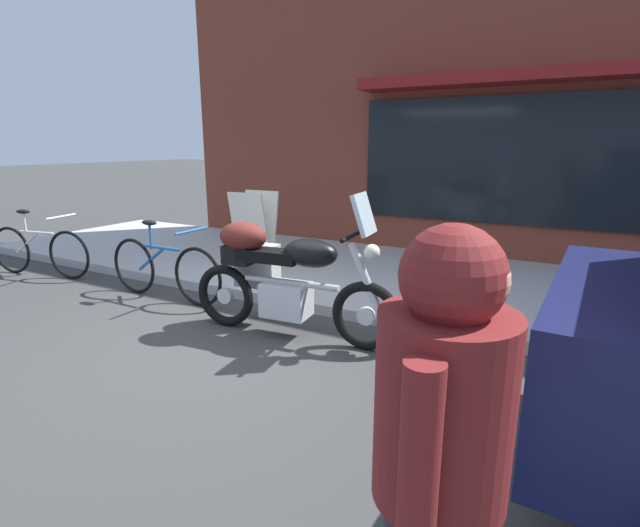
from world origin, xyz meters
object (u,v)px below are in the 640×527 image
object	(u,v)px
touring_motorcycle	(280,274)
second_bicycle_by_cafe	(39,250)
sandwich_board_sign	(255,230)
parked_bicycle	(164,269)
pedestrian_walking	(442,433)

from	to	relation	value
touring_motorcycle	second_bicycle_by_cafe	size ratio (longest dim) A/B	1.26
second_bicycle_by_cafe	sandwich_board_sign	bearing A→B (deg)	29.93
second_bicycle_by_cafe	touring_motorcycle	bearing A→B (deg)	-1.79
parked_bicycle	second_bicycle_by_cafe	bearing A→B (deg)	-177.74
sandwich_board_sign	second_bicycle_by_cafe	distance (m)	2.99
touring_motorcycle	sandwich_board_sign	bearing A→B (deg)	132.58
touring_motorcycle	sandwich_board_sign	size ratio (longest dim) A/B	2.02
pedestrian_walking	second_bicycle_by_cafe	bearing A→B (deg)	157.82
sandwich_board_sign	parked_bicycle	bearing A→B (deg)	-101.58
pedestrian_walking	second_bicycle_by_cafe	world-z (taller)	pedestrian_walking
touring_motorcycle	pedestrian_walking	bearing A→B (deg)	-48.26
pedestrian_walking	second_bicycle_by_cafe	distance (m)	6.73
parked_bicycle	pedestrian_walking	world-z (taller)	pedestrian_walking
touring_motorcycle	second_bicycle_by_cafe	world-z (taller)	touring_motorcycle
parked_bicycle	second_bicycle_by_cafe	size ratio (longest dim) A/B	1.03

